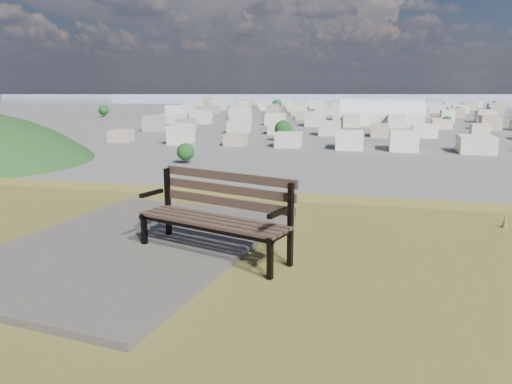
# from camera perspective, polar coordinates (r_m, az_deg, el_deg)

# --- Properties ---
(park_bench) EXTENTS (1.80, 1.06, 0.90)m
(park_bench) POSITION_cam_1_polar(r_m,az_deg,el_deg) (5.42, -4.37, -2.13)
(park_bench) COLOR #432F26
(park_bench) RESTS_ON hilltop_mesa
(gravel_patch) EXTENTS (3.14, 4.11, 0.08)m
(gravel_patch) POSITION_cam_1_polar(r_m,az_deg,el_deg) (5.93, -14.26, -6.00)
(gravel_patch) COLOR #59554D
(gravel_patch) RESTS_ON hilltop_mesa
(grass_tufts) EXTENTS (12.49, 7.38, 0.28)m
(grass_tufts) POSITION_cam_1_polar(r_m,az_deg,el_deg) (3.67, 7.87, -16.35)
(grass_tufts) COLOR brown
(grass_tufts) RESTS_ON hilltop_mesa
(arena) EXTENTS (51.56, 24.56, 21.21)m
(arena) POSITION_cam_1_polar(r_m,az_deg,el_deg) (321.23, 14.04, 8.33)
(arena) COLOR silver
(arena) RESTS_ON ground
(city_blocks) EXTENTS (395.00, 361.00, 7.00)m
(city_blocks) POSITION_cam_1_polar(r_m,az_deg,el_deg) (398.81, 13.49, 8.90)
(city_blocks) COLOR beige
(city_blocks) RESTS_ON ground
(city_trees) EXTENTS (406.52, 387.20, 9.98)m
(city_trees) POSITION_cam_1_polar(r_m,az_deg,el_deg) (324.56, 8.73, 8.57)
(city_trees) COLOR #302318
(city_trees) RESTS_ON ground
(bay_water) EXTENTS (2400.00, 700.00, 0.12)m
(bay_water) POSITION_cam_1_polar(r_m,az_deg,el_deg) (904.08, 13.63, 10.56)
(bay_water) COLOR #8994AE
(bay_water) RESTS_ON ground
(far_hills) EXTENTS (2050.00, 340.00, 60.00)m
(far_hills) POSITION_cam_1_polar(r_m,az_deg,el_deg) (1407.95, 11.20, 12.32)
(far_hills) COLOR #A2B2CA
(far_hills) RESTS_ON ground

